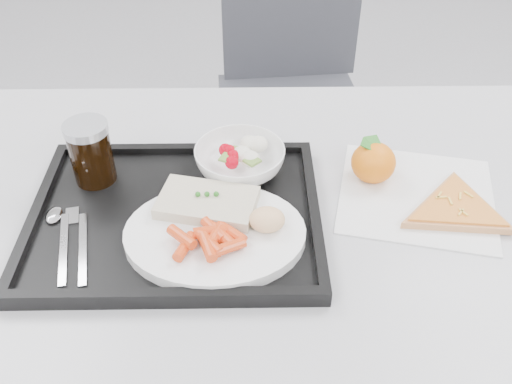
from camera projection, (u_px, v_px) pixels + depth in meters
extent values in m
cube|color=#B9B8BB|center=(253.00, 219.00, 0.93)|extent=(1.20, 0.80, 0.03)
cylinder|color=#47474C|center=(36.00, 239.00, 1.42)|extent=(0.04, 0.04, 0.72)
cylinder|color=#47474C|center=(466.00, 234.00, 1.44)|extent=(0.04, 0.04, 0.72)
cube|color=#33343A|center=(292.00, 111.00, 1.72)|extent=(0.46, 0.46, 0.04)
cube|color=#33343A|center=(292.00, 5.00, 1.70)|extent=(0.42, 0.07, 0.46)
cylinder|color=#47474C|center=(234.00, 209.00, 1.73)|extent=(0.03, 0.03, 0.43)
cylinder|color=#47474C|center=(352.00, 208.00, 1.73)|extent=(0.03, 0.03, 0.43)
cylinder|color=#47474C|center=(235.00, 141.00, 2.00)|extent=(0.03, 0.03, 0.43)
cylinder|color=#47474C|center=(337.00, 140.00, 2.01)|extent=(0.03, 0.03, 0.43)
cube|color=black|center=(176.00, 217.00, 0.90)|extent=(0.45, 0.35, 0.01)
cube|color=black|center=(184.00, 149.00, 1.02)|extent=(0.45, 0.02, 0.01)
cube|color=black|center=(164.00, 295.00, 0.76)|extent=(0.45, 0.02, 0.01)
cube|color=black|center=(314.00, 210.00, 0.89)|extent=(0.02, 0.32, 0.01)
cube|color=black|center=(36.00, 212.00, 0.89)|extent=(0.02, 0.32, 0.01)
cylinder|color=white|center=(215.00, 234.00, 0.85)|extent=(0.27, 0.27, 0.02)
cube|color=beige|center=(207.00, 203.00, 0.87)|extent=(0.16, 0.12, 0.02)
sphere|color=#236B1C|center=(198.00, 194.00, 0.87)|extent=(0.01, 0.01, 0.01)
sphere|color=#236B1C|center=(207.00, 194.00, 0.87)|extent=(0.01, 0.01, 0.01)
sphere|color=#236B1C|center=(216.00, 194.00, 0.87)|extent=(0.01, 0.01, 0.01)
ellipsoid|color=#F2CD87|center=(267.00, 220.00, 0.83)|extent=(0.07, 0.06, 0.03)
imported|color=white|center=(240.00, 160.00, 0.96)|extent=(0.15, 0.15, 0.05)
cylinder|color=black|center=(91.00, 155.00, 0.93)|extent=(0.07, 0.07, 0.10)
cylinder|color=#A5A8AD|center=(85.00, 128.00, 0.90)|extent=(0.07, 0.07, 0.01)
cube|color=silver|center=(64.00, 248.00, 0.83)|extent=(0.04, 0.15, 0.00)
ellipsoid|color=silver|center=(54.00, 215.00, 0.89)|extent=(0.03, 0.04, 0.01)
cube|color=silver|center=(83.00, 248.00, 0.83)|extent=(0.04, 0.15, 0.00)
cube|color=silver|center=(72.00, 216.00, 0.89)|extent=(0.03, 0.04, 0.00)
cube|color=silver|center=(416.00, 195.00, 0.95)|extent=(0.30, 0.29, 0.00)
ellipsoid|color=orange|center=(373.00, 162.00, 0.96)|extent=(0.09, 0.09, 0.07)
cube|color=#236B1C|center=(376.00, 148.00, 0.94)|extent=(0.04, 0.05, 0.02)
cube|color=#236B1C|center=(376.00, 148.00, 0.94)|extent=(0.06, 0.04, 0.02)
cylinder|color=#E3BE61|center=(456.00, 209.00, 0.91)|extent=(0.27, 0.27, 0.01)
cylinder|color=red|center=(457.00, 206.00, 0.91)|extent=(0.24, 0.24, 0.00)
cube|color=#EABC47|center=(450.00, 201.00, 0.91)|extent=(0.00, 0.02, 0.00)
cube|color=#EABC47|center=(461.00, 212.00, 0.89)|extent=(0.01, 0.02, 0.00)
cube|color=#EABC47|center=(463.00, 212.00, 0.89)|extent=(0.01, 0.02, 0.00)
cube|color=#EABC47|center=(441.00, 197.00, 0.92)|extent=(0.02, 0.00, 0.00)
cube|color=#EABC47|center=(468.00, 194.00, 0.92)|extent=(0.01, 0.02, 0.00)
cube|color=#EABC47|center=(460.00, 196.00, 0.92)|extent=(0.01, 0.02, 0.00)
cube|color=#EABC47|center=(439.00, 195.00, 0.92)|extent=(0.01, 0.02, 0.00)
cylinder|color=red|center=(222.00, 236.00, 0.81)|extent=(0.04, 0.05, 0.02)
cylinder|color=red|center=(182.00, 237.00, 0.81)|extent=(0.05, 0.05, 0.02)
cylinder|color=red|center=(215.00, 237.00, 0.81)|extent=(0.03, 0.05, 0.02)
cylinder|color=red|center=(185.00, 247.00, 0.80)|extent=(0.03, 0.05, 0.02)
cylinder|color=red|center=(210.00, 243.00, 0.80)|extent=(0.04, 0.05, 0.02)
cylinder|color=red|center=(211.00, 231.00, 0.82)|extent=(0.05, 0.02, 0.02)
cylinder|color=red|center=(207.00, 247.00, 0.79)|extent=(0.03, 0.05, 0.02)
cylinder|color=red|center=(214.00, 230.00, 0.82)|extent=(0.04, 0.05, 0.02)
cylinder|color=red|center=(231.00, 233.00, 0.82)|extent=(0.05, 0.05, 0.02)
cylinder|color=red|center=(229.00, 247.00, 0.80)|extent=(0.05, 0.04, 0.02)
sphere|color=#AA000F|center=(229.00, 151.00, 0.96)|extent=(0.02, 0.02, 0.02)
sphere|color=#AA000F|center=(233.00, 156.00, 0.95)|extent=(0.02, 0.02, 0.02)
sphere|color=#AA000F|center=(225.00, 150.00, 0.96)|extent=(0.02, 0.02, 0.02)
sphere|color=#AA000F|center=(232.00, 163.00, 0.94)|extent=(0.02, 0.02, 0.02)
ellipsoid|color=silver|center=(242.00, 154.00, 0.96)|extent=(0.03, 0.03, 0.03)
ellipsoid|color=silver|center=(250.00, 144.00, 0.98)|extent=(0.03, 0.03, 0.03)
ellipsoid|color=silver|center=(258.00, 144.00, 0.98)|extent=(0.03, 0.03, 0.03)
ellipsoid|color=silver|center=(250.00, 159.00, 0.95)|extent=(0.03, 0.03, 0.03)
cube|color=olive|center=(238.00, 151.00, 0.95)|extent=(0.03, 0.03, 0.00)
cube|color=olive|center=(227.00, 158.00, 0.94)|extent=(0.03, 0.03, 0.00)
cube|color=olive|center=(252.00, 161.00, 0.93)|extent=(0.03, 0.03, 0.00)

